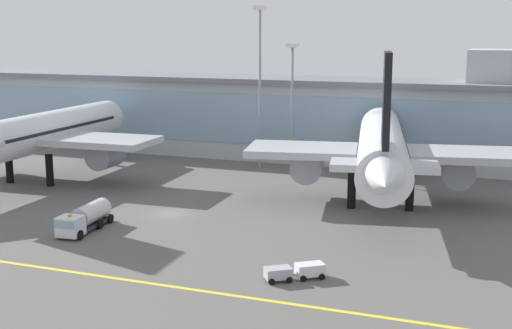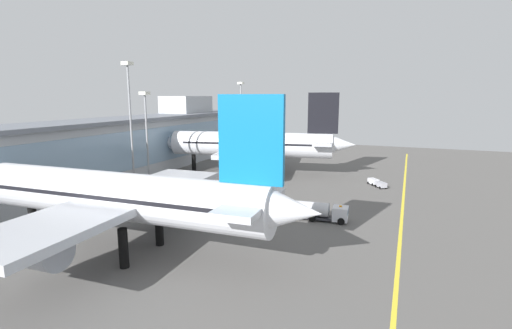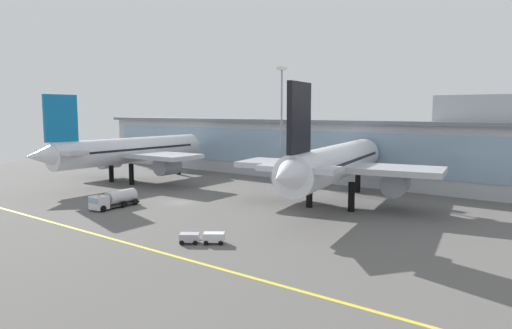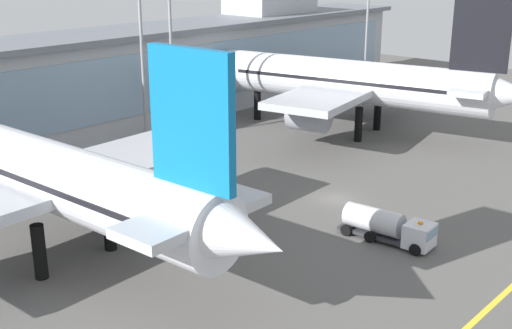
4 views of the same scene
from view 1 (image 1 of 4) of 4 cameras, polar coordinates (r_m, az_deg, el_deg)
ground_plane at (r=86.65m, az=-7.27°, el=-4.13°), size 187.98×187.98×0.00m
taxiway_centreline_stripe at (r=68.93m, az=-15.94°, el=-8.51°), size 150.39×0.50×0.01m
terminal_building at (r=122.97m, az=2.57°, el=4.12°), size 137.27×14.00×19.71m
airliner_near_left at (r=108.92m, az=-17.67°, el=2.48°), size 37.32×50.14×19.88m
airliner_near_right at (r=91.00m, az=10.47°, el=1.37°), size 36.64×50.89×20.56m
fuel_tanker_truck at (r=80.92m, az=-14.18°, el=-4.38°), size 3.52×9.21×2.90m
baggage_tug_near at (r=63.92m, az=3.31°, el=-8.91°), size 5.41×4.58×1.40m
apron_light_mast_west at (r=113.27m, az=0.33°, el=8.32°), size 1.80×1.80×26.66m
apron_light_mast_centre at (r=112.06m, az=3.05°, el=6.58°), size 1.80×1.80×20.68m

